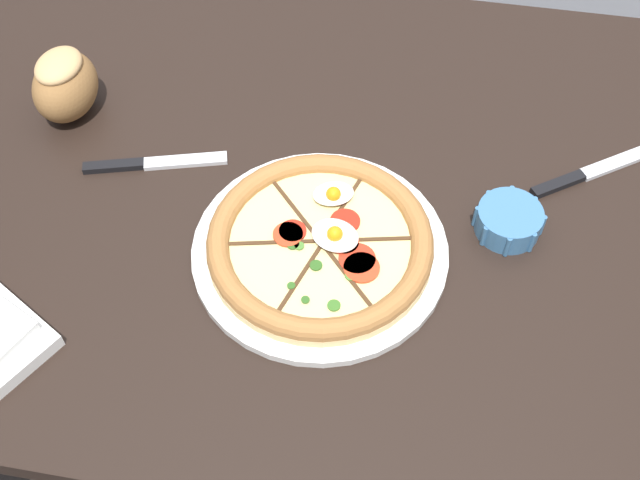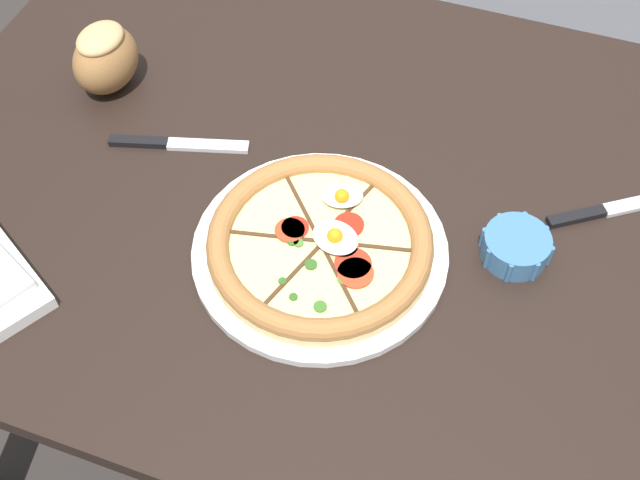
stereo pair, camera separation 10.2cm
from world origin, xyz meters
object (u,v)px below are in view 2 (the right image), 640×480
object	(u,v)px
dining_table	(336,235)
knife_spare	(177,144)
pizza	(320,244)
ramekin_bowl	(516,246)
knife_main	(613,209)
bread_piece_near	(105,57)

from	to	relation	value
dining_table	knife_spare	xyz separation A→B (m)	(-0.24, -0.00, 0.11)
pizza	ramekin_bowl	xyz separation A→B (m)	(0.24, 0.08, -0.00)
pizza	ramekin_bowl	distance (m)	0.25
pizza	knife_main	world-z (taller)	pizza
knife_spare	dining_table	bearing A→B (deg)	-15.82
bread_piece_near	ramekin_bowl	bearing A→B (deg)	-9.83
dining_table	pizza	distance (m)	0.17
dining_table	knife_spare	world-z (taller)	knife_spare
pizza	ramekin_bowl	world-z (taller)	pizza
pizza	knife_spare	xyz separation A→B (m)	(-0.26, 0.11, -0.02)
ramekin_bowl	knife_main	xyz separation A→B (m)	(0.11, 0.12, -0.02)
ramekin_bowl	knife_main	bearing A→B (deg)	46.52
bread_piece_near	knife_spare	bearing A→B (deg)	-29.09
knife_main	knife_spare	bearing A→B (deg)	153.81
bread_piece_near	knife_spare	size ratio (longest dim) A/B	0.62
pizza	ramekin_bowl	bearing A→B (deg)	19.11
dining_table	knife_main	xyz separation A→B (m)	(0.36, 0.09, 0.11)
ramekin_bowl	knife_main	world-z (taller)	ramekin_bowl
pizza	knife_main	xyz separation A→B (m)	(0.35, 0.20, -0.02)
bread_piece_near	knife_spare	xyz separation A→B (m)	(0.15, -0.08, -0.05)
dining_table	knife_spare	distance (m)	0.27
pizza	bread_piece_near	xyz separation A→B (m)	(-0.41, 0.19, 0.03)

